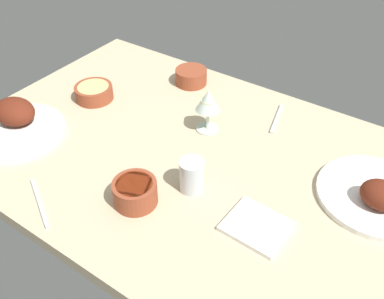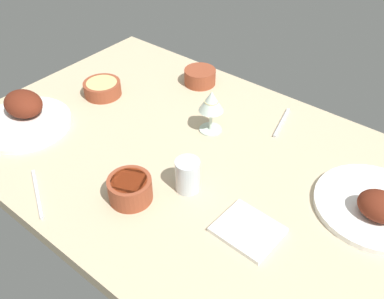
{
  "view_description": "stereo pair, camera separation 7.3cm",
  "coord_description": "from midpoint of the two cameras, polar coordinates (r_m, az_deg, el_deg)",
  "views": [
    {
      "loc": [
        -51.93,
        75.9,
        83.1
      ],
      "look_at": [
        0.0,
        0.0,
        6.0
      ],
      "focal_mm": 39.2,
      "sensor_mm": 36.0,
      "label": 1
    },
    {
      "loc": [
        -57.77,
        71.55,
        83.1
      ],
      "look_at": [
        0.0,
        0.0,
        6.0
      ],
      "focal_mm": 39.2,
      "sensor_mm": 36.0,
      "label": 2
    }
  ],
  "objects": [
    {
      "name": "fork_loose",
      "position": [
        1.15,
        -18.61,
        -5.73
      ],
      "size": [
        16.68,
        9.56,
        0.8
      ],
      "primitive_type": "cube",
      "rotation": [
        0.0,
        0.0,
        2.65
      ],
      "color": "silver",
      "rests_on": "dining_table"
    },
    {
      "name": "dining_table",
      "position": [
        1.23,
        1.7,
        -1.48
      ],
      "size": [
        140.0,
        90.0,
        4.0
      ],
      "primitive_type": "cube",
      "color": "#C6B28E",
      "rests_on": "ground"
    },
    {
      "name": "bowl_potatoes",
      "position": [
        1.48,
        -10.72,
        8.2
      ],
      "size": [
        12.76,
        12.76,
        4.82
      ],
      "color": "brown",
      "rests_on": "dining_table"
    },
    {
      "name": "folded_napkin",
      "position": [
        1.03,
        9.67,
        -10.81
      ],
      "size": [
        15.16,
        13.33,
        1.2
      ],
      "primitive_type": "cube",
      "rotation": [
        0.0,
        0.0,
        -0.04
      ],
      "color": "white",
      "rests_on": "dining_table"
    },
    {
      "name": "water_tumbler",
      "position": [
        1.08,
        1.33,
        -3.58
      ],
      "size": [
        6.53,
        6.53,
        9.23
      ],
      "primitive_type": "cylinder",
      "color": "silver",
      "rests_on": "dining_table"
    },
    {
      "name": "spoon_loose",
      "position": [
        1.37,
        13.62,
        3.57
      ],
      "size": [
        4.64,
        15.88,
        0.8
      ],
      "primitive_type": "cube",
      "rotation": [
        0.0,
        0.0,
        1.81
      ],
      "color": "silver",
      "rests_on": "dining_table"
    },
    {
      "name": "bowl_sauce",
      "position": [
        1.07,
        -6.5,
        -5.34
      ],
      "size": [
        11.27,
        11.27,
        6.42
      ],
      "color": "brown",
      "rests_on": "dining_table"
    },
    {
      "name": "plate_near_viewer",
      "position": [
        1.15,
        25.4,
        -6.99
      ],
      "size": [
        29.69,
        29.69,
        8.2
      ],
      "color": "white",
      "rests_on": "dining_table"
    },
    {
      "name": "plate_center_main",
      "position": [
        1.41,
        -20.52,
        4.48
      ],
      "size": [
        28.76,
        28.76,
        9.09
      ],
      "color": "white",
      "rests_on": "dining_table"
    },
    {
      "name": "wine_glass",
      "position": [
        1.25,
        4.33,
        6.25
      ],
      "size": [
        7.6,
        7.6,
        14.0
      ],
      "color": "silver",
      "rests_on": "dining_table"
    },
    {
      "name": "bowl_soup",
      "position": [
        1.52,
        2.48,
        9.93
      ],
      "size": [
        11.25,
        11.25,
        5.46
      ],
      "color": "brown",
      "rests_on": "dining_table"
    }
  ]
}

